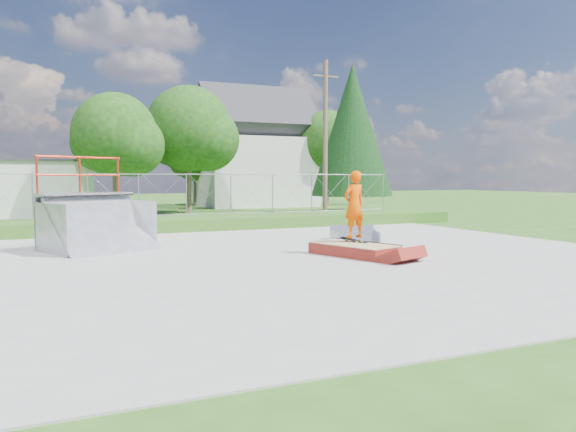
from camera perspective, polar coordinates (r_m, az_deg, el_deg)
name	(u,v)px	position (r m, az deg, el deg)	size (l,w,h in m)	color
ground	(285,261)	(14.59, -0.31, -4.55)	(120.00, 120.00, 0.00)	#2A5017
concrete_pad	(285,260)	(14.59, -0.31, -4.47)	(20.00, 16.00, 0.04)	gray
grass_berm	(193,223)	(23.52, -9.67, -0.74)	(24.00, 3.00, 0.50)	#2A5017
grind_box	(354,250)	(15.38, 6.72, -3.47)	(1.87, 2.64, 0.36)	maroon
quarter_pipe	(99,204)	(17.15, -18.64, 1.19)	(2.78, 2.35, 2.78)	gray
flat_bank_ramp	(355,235)	(18.93, 6.78, -1.91)	(1.50, 1.60, 0.46)	gray
skateboard	(354,240)	(15.76, 6.71, -2.48)	(0.22, 0.80, 0.02)	black
skater	(354,207)	(15.68, 6.74, 0.90)	(0.68, 0.44, 1.86)	#EF5000
chain_link_fence	(186,195)	(24.42, -10.28, 2.13)	(20.00, 0.06, 1.80)	gray
gable_house	(255,154)	(41.95, -3.38, 6.27)	(8.40, 6.08, 8.94)	silver
utility_pole	(325,140)	(28.57, 3.81, 7.66)	(0.24, 0.24, 8.00)	brown
tree_left_near	(120,138)	(31.38, -16.72, 7.61)	(4.76, 4.48, 6.65)	brown
tree_center	(194,132)	(34.23, -9.54, 8.43)	(5.44, 5.12, 7.60)	brown
tree_right_far	(332,145)	(42.19, 4.44, 7.21)	(5.10, 4.80, 7.12)	brown
tree_back_mid	(199,157)	(42.55, -9.07, 5.92)	(4.08, 3.84, 5.70)	brown
conifer_tree	(352,130)	(35.19, 6.52, 8.67)	(5.04, 5.04, 9.10)	brown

